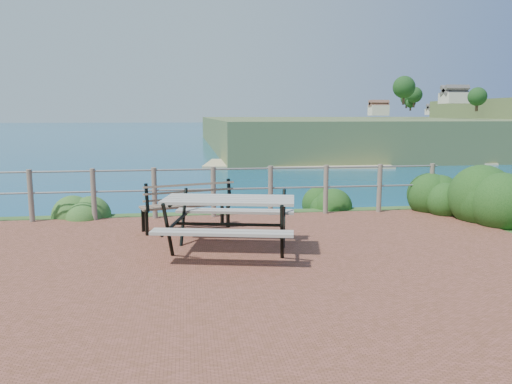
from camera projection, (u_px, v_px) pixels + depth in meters
ground at (228, 268)px, 6.70m from camera, size 10.00×7.00×0.12m
ocean at (186, 119)px, 202.32m from camera, size 1200.00×1200.00×0.00m
safety_railing at (213, 189)px, 9.88m from camera, size 9.40×0.10×1.00m
picnic_table at (229, 219)px, 7.36m from camera, size 2.03×1.63×0.81m
park_bench at (186, 198)px, 8.77m from camera, size 1.63×0.83×0.89m
shrub_right_front at (510, 224)px, 9.41m from camera, size 1.31×1.31×1.86m
shrub_right_edge at (433, 213)px, 10.38m from camera, size 1.16×1.16×1.65m
shrub_lip_west at (77, 217)px, 9.99m from camera, size 0.88×0.88×0.66m
shrub_lip_east at (323, 206)px, 11.21m from camera, size 0.86×0.86×0.63m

